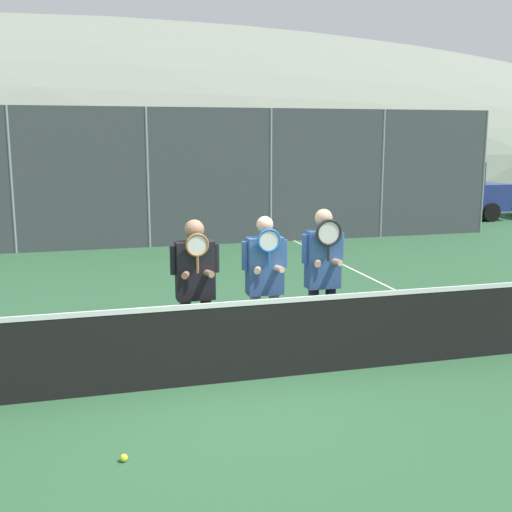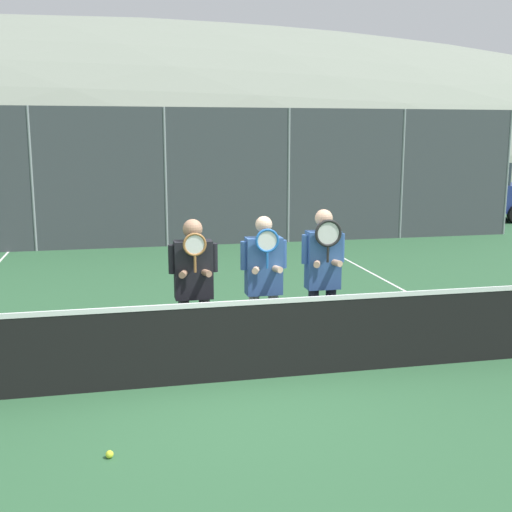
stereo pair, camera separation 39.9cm
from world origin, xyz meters
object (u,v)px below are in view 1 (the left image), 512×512
Objects in this scene: player_center_left at (265,279)px; car_left_of_center at (115,201)px; car_center at (291,195)px; player_leftmost at (195,281)px; player_center_right at (323,271)px; car_right_of_center at (437,191)px; tennis_ball_on_court at (124,458)px.

player_center_left is 0.38× the size of car_left_of_center.
car_left_of_center is 5.27m from car_center.
player_leftmost is at bearing -113.42° from car_center.
player_center_left is 12.13m from car_center.
car_left_of_center is at bearing 99.17° from player_center_right.
player_leftmost is 0.41× the size of car_right_of_center.
player_leftmost is 15.33m from car_right_of_center.
player_center_right is at bearing 0.28° from player_leftmost.
car_right_of_center is at bearing -0.77° from car_left_of_center.
player_leftmost is 0.41× the size of car_center.
player_center_right is 14.34m from car_right_of_center.
car_left_of_center is at bearing 179.23° from car_right_of_center.
car_right_of_center reaches higher than car_left_of_center.
player_center_left is (0.84, 0.00, -0.01)m from player_leftmost.
car_center is at bearing 66.17° from tennis_ball_on_court.
tennis_ball_on_court is (-11.03, -13.59, -0.92)m from car_right_of_center.
player_leftmost is 1.58m from player_center_right.
car_right_of_center is (10.04, 11.59, -0.11)m from player_leftmost.
player_center_right is at bearing -126.17° from car_right_of_center.
car_left_of_center is 69.59× the size of tennis_ball_on_court.
car_right_of_center is (5.10, 0.17, 0.02)m from car_center.
car_left_of_center is (-1.89, 11.72, -0.22)m from player_center_right.
player_center_left is 0.97× the size of player_center_right.
player_center_right reaches higher than car_center.
player_center_left reaches higher than car_left_of_center.
car_center is at bearing 66.58° from player_leftmost.
car_right_of_center reaches higher than player_center_left.
car_right_of_center reaches higher than player_leftmost.
car_right_of_center is (9.20, 11.58, -0.10)m from player_center_left.
player_leftmost is at bearing -88.48° from car_left_of_center.
car_right_of_center reaches higher than player_center_right.
player_leftmost is 12.44m from car_center.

